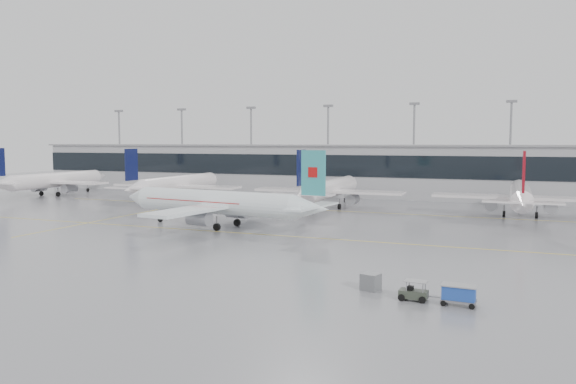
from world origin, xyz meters
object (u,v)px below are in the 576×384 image
at_px(baggage_tug, 413,293).
at_px(gse_unit, 371,282).
at_px(baggage_cart, 459,293).
at_px(air_canada_jet, 220,203).

xyz_separation_m(baggage_tug, gse_unit, (-4.03, 1.85, 0.16)).
distance_m(baggage_cart, gse_unit, 7.89).
bearing_deg(baggage_cart, air_canada_jet, 144.80).
height_order(baggage_cart, gse_unit, baggage_cart).
distance_m(air_canada_jet, gse_unit, 40.27).
xyz_separation_m(baggage_tug, baggage_cart, (3.60, -0.18, 0.40)).
relative_size(baggage_tug, baggage_cart, 1.24).
bearing_deg(baggage_cart, baggage_tug, -180.00).
bearing_deg(gse_unit, baggage_tug, -9.43).
height_order(air_canada_jet, gse_unit, air_canada_jet).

